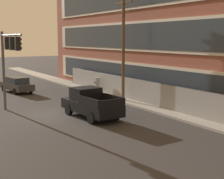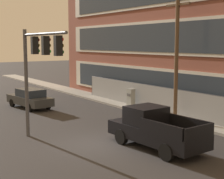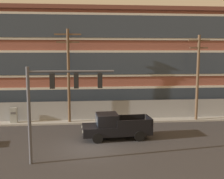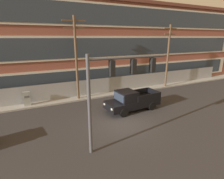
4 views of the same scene
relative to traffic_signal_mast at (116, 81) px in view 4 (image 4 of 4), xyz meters
The scene contains 9 objects.
ground_plane 5.28m from the traffic_signal_mast, 51.84° to the left, with size 160.00×160.00×0.00m, color #333030.
sidewalk_building_side 11.06m from the traffic_signal_mast, 79.35° to the left, with size 80.00×2.09×0.16m, color #9E9B93.
brick_mill_building 17.72m from the traffic_signal_mast, 72.54° to the left, with size 48.28×12.13×11.21m.
chain_link_fence 12.26m from the traffic_signal_mast, 60.84° to the left, with size 35.82×0.06×2.00m.
traffic_signal_mast is the anchor object (origin of this frame).
pickup_truck_black 6.85m from the traffic_signal_mast, 48.18° to the left, with size 5.48×2.33×2.01m.
utility_pole_near_corner 9.56m from the traffic_signal_mast, 89.03° to the left, with size 2.45×0.26×8.83m.
utility_pole_midblock 15.55m from the traffic_signal_mast, 36.62° to the left, with size 2.05×0.26×8.32m.
electrical_cabinet 11.47m from the traffic_signal_mast, 117.30° to the left, with size 0.63×0.42×1.58m.
Camera 4 is at (-6.32, -11.19, 6.73)m, focal length 28.00 mm.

